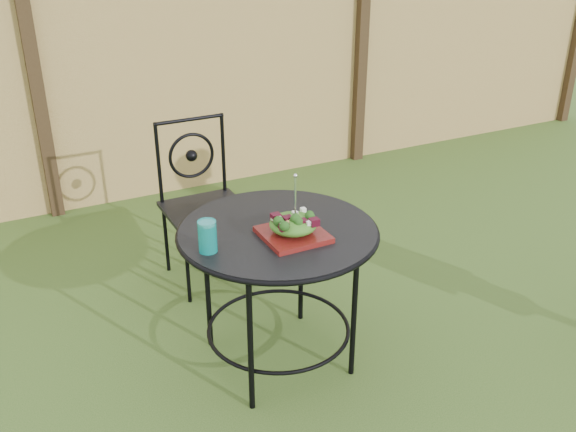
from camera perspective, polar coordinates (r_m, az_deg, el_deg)
The scene contains 8 objects.
ground at distance 3.61m, azimuth 6.90°, elevation -8.77°, with size 60.00×60.00×0.00m, color #224014.
fence at distance 5.07m, azimuth -6.57°, elevation 13.06°, with size 8.00×0.12×1.90m.
patio_table at distance 2.96m, azimuth -0.90°, elevation -3.53°, with size 0.92×0.92×0.72m.
patio_chair at distance 3.78m, azimuth -7.60°, elevation 1.54°, with size 0.46×0.46×0.95m.
salad_plate at distance 2.82m, azimuth 0.46°, elevation -1.66°, with size 0.27×0.27×0.02m, color #49130A.
salad at distance 2.80m, azimuth 0.46°, elevation -0.71°, with size 0.21×0.21×0.08m, color #235614.
fork at distance 2.75m, azimuth 0.66°, elevation 1.76°, with size 0.01×0.01×0.18m, color silver.
drinking_glass at distance 2.70m, azimuth -7.17°, elevation -1.80°, with size 0.08×0.08×0.14m, color #0B7F7B.
Camera 1 is at (-1.73, -2.45, 2.02)m, focal length 40.00 mm.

